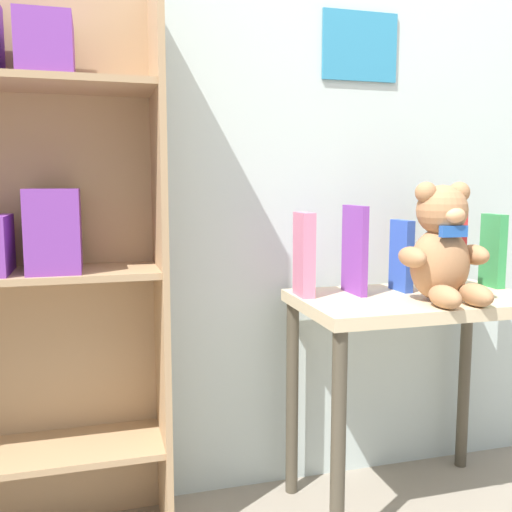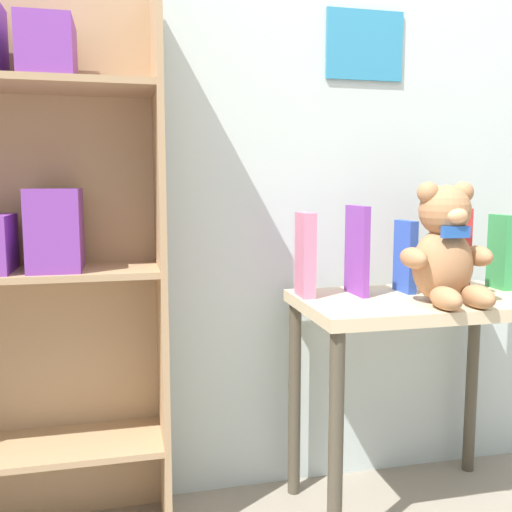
{
  "view_description": "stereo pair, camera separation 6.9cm",
  "coord_description": "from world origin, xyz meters",
  "px_view_note": "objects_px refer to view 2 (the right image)",
  "views": [
    {
      "loc": [
        -0.66,
        -0.43,
        1.01
      ],
      "look_at": [
        -0.23,
        1.11,
        0.81
      ],
      "focal_mm": 40.0,
      "sensor_mm": 36.0,
      "label": 1
    },
    {
      "loc": [
        -0.6,
        -0.45,
        1.01
      ],
      "look_at": [
        -0.23,
        1.11,
        0.81
      ],
      "focal_mm": 40.0,
      "sensor_mm": 36.0,
      "label": 2
    }
  ],
  "objects_px": {
    "bookshelf_side": "(24,237)",
    "book_standing_pink": "(305,255)",
    "teddy_bear": "(446,248)",
    "book_standing_purple": "(357,250)",
    "book_standing_green": "(500,252)",
    "display_table": "(416,333)",
    "book_standing_red": "(454,249)",
    "book_standing_blue": "(405,256)"
  },
  "relations": [
    {
      "from": "bookshelf_side",
      "to": "book_standing_pink",
      "type": "xyz_separation_m",
      "value": [
        0.79,
        -0.05,
        -0.07
      ]
    },
    {
      "from": "teddy_bear",
      "to": "book_standing_purple",
      "type": "height_order",
      "value": "teddy_bear"
    },
    {
      "from": "book_standing_green",
      "to": "display_table",
      "type": "bearing_deg",
      "value": -165.9
    },
    {
      "from": "book_standing_pink",
      "to": "bookshelf_side",
      "type": "bearing_deg",
      "value": 178.34
    },
    {
      "from": "teddy_bear",
      "to": "book_standing_pink",
      "type": "xyz_separation_m",
      "value": [
        -0.35,
        0.17,
        -0.03
      ]
    },
    {
      "from": "teddy_bear",
      "to": "book_standing_red",
      "type": "height_order",
      "value": "teddy_bear"
    },
    {
      "from": "display_table",
      "to": "book_standing_blue",
      "type": "xyz_separation_m",
      "value": [
        -0.0,
        0.08,
        0.22
      ]
    },
    {
      "from": "book_standing_blue",
      "to": "book_standing_green",
      "type": "relative_size",
      "value": 0.94
    },
    {
      "from": "display_table",
      "to": "book_standing_green",
      "type": "distance_m",
      "value": 0.4
    },
    {
      "from": "book_standing_purple",
      "to": "book_standing_blue",
      "type": "height_order",
      "value": "book_standing_purple"
    },
    {
      "from": "book_standing_pink",
      "to": "book_standing_purple",
      "type": "distance_m",
      "value": 0.16
    },
    {
      "from": "book_standing_purple",
      "to": "book_standing_red",
      "type": "height_order",
      "value": "book_standing_purple"
    },
    {
      "from": "teddy_bear",
      "to": "book_standing_blue",
      "type": "height_order",
      "value": "teddy_bear"
    },
    {
      "from": "book_standing_pink",
      "to": "book_standing_red",
      "type": "height_order",
      "value": "book_standing_red"
    },
    {
      "from": "display_table",
      "to": "teddy_bear",
      "type": "relative_size",
      "value": 2.08
    },
    {
      "from": "book_standing_red",
      "to": "book_standing_green",
      "type": "distance_m",
      "value": 0.16
    },
    {
      "from": "book_standing_blue",
      "to": "book_standing_green",
      "type": "bearing_deg",
      "value": -4.57
    },
    {
      "from": "book_standing_blue",
      "to": "book_standing_red",
      "type": "height_order",
      "value": "book_standing_red"
    },
    {
      "from": "teddy_bear",
      "to": "book_standing_blue",
      "type": "xyz_separation_m",
      "value": [
        -0.03,
        0.17,
        -0.04
      ]
    },
    {
      "from": "teddy_bear",
      "to": "book_standing_green",
      "type": "bearing_deg",
      "value": 28.0
    },
    {
      "from": "book_standing_pink",
      "to": "book_standing_purple",
      "type": "bearing_deg",
      "value": 0.07
    },
    {
      "from": "bookshelf_side",
      "to": "book_standing_blue",
      "type": "height_order",
      "value": "bookshelf_side"
    },
    {
      "from": "book_standing_purple",
      "to": "book_standing_green",
      "type": "bearing_deg",
      "value": -2.83
    },
    {
      "from": "bookshelf_side",
      "to": "book_standing_red",
      "type": "distance_m",
      "value": 1.27
    },
    {
      "from": "bookshelf_side",
      "to": "book_standing_pink",
      "type": "relative_size",
      "value": 6.16
    },
    {
      "from": "bookshelf_side",
      "to": "book_standing_purple",
      "type": "relative_size",
      "value": 5.73
    },
    {
      "from": "book_standing_blue",
      "to": "book_standing_green",
      "type": "height_order",
      "value": "book_standing_green"
    },
    {
      "from": "bookshelf_side",
      "to": "book_standing_purple",
      "type": "xyz_separation_m",
      "value": [
        0.95,
        -0.06,
        -0.06
      ]
    },
    {
      "from": "book_standing_purple",
      "to": "teddy_bear",
      "type": "bearing_deg",
      "value": -42.31
    },
    {
      "from": "book_standing_green",
      "to": "book_standing_purple",
      "type": "bearing_deg",
      "value": -179.42
    },
    {
      "from": "bookshelf_side",
      "to": "display_table",
      "type": "bearing_deg",
      "value": -7.09
    },
    {
      "from": "book_standing_pink",
      "to": "book_standing_green",
      "type": "height_order",
      "value": "book_standing_pink"
    },
    {
      "from": "display_table",
      "to": "teddy_bear",
      "type": "distance_m",
      "value": 0.28
    },
    {
      "from": "book_standing_purple",
      "to": "book_standing_green",
      "type": "height_order",
      "value": "book_standing_purple"
    },
    {
      "from": "display_table",
      "to": "book_standing_red",
      "type": "distance_m",
      "value": 0.3
    },
    {
      "from": "bookshelf_side",
      "to": "book_standing_green",
      "type": "height_order",
      "value": "bookshelf_side"
    },
    {
      "from": "teddy_bear",
      "to": "book_standing_green",
      "type": "height_order",
      "value": "teddy_bear"
    },
    {
      "from": "book_standing_green",
      "to": "teddy_bear",
      "type": "bearing_deg",
      "value": -149.73
    },
    {
      "from": "display_table",
      "to": "book_standing_pink",
      "type": "height_order",
      "value": "book_standing_pink"
    },
    {
      "from": "book_standing_purple",
      "to": "display_table",
      "type": "bearing_deg",
      "value": -28.04
    },
    {
      "from": "bookshelf_side",
      "to": "teddy_bear",
      "type": "height_order",
      "value": "bookshelf_side"
    },
    {
      "from": "book_standing_green",
      "to": "book_standing_blue",
      "type": "bearing_deg",
      "value": 179.35
    }
  ]
}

